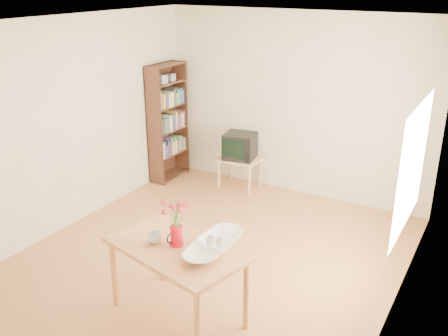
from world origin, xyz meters
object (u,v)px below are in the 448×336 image
Objects in this scene: pitcher at (177,236)px; television at (240,146)px; table at (177,256)px; mug at (155,238)px; bowl at (214,226)px.

pitcher is 0.40× the size of television.
mug reaches higher than table.
table is 10.60× the size of mug.
table is 0.18m from pitcher.
bowl is at bearing -168.46° from mug.
bowl reaches higher than pitcher.
bowl is (0.52, 0.17, 0.18)m from mug.
pitcher is at bearing -166.09° from mug.
table is at bearing -50.68° from pitcher.
pitcher is at bearing -82.25° from television.
mug is 0.27× the size of bowl.
bowl is 0.96× the size of television.
pitcher reaches higher than mug.
bowl is (0.33, 0.10, 0.14)m from pitcher.
television is at bearing 117.36° from pitcher.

